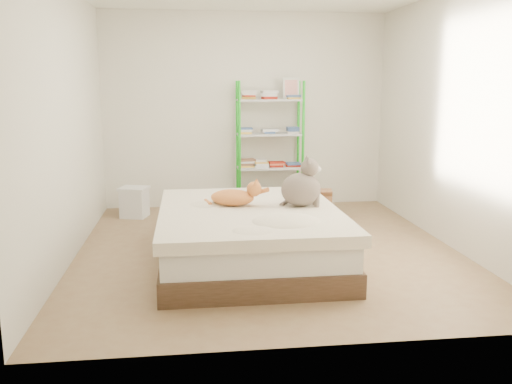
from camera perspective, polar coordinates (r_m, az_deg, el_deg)
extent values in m
cube|color=#937B57|center=(5.56, 1.19, -6.05)|extent=(3.80, 4.20, 0.01)
cube|color=silver|center=(7.40, -1.11, 8.53)|extent=(3.80, 0.01, 2.60)
cube|color=silver|center=(3.26, 6.55, 4.91)|extent=(3.80, 0.01, 2.60)
cube|color=silver|center=(5.39, -19.34, 6.86)|extent=(0.01, 4.20, 2.60)
cube|color=silver|center=(5.90, 19.98, 7.15)|extent=(0.01, 4.20, 2.60)
cube|color=brown|center=(5.13, -0.70, -6.38)|extent=(1.62, 2.02, 0.20)
cube|color=white|center=(5.07, -0.71, -4.10)|extent=(1.57, 1.96, 0.22)
cube|color=#FAE8CC|center=(5.03, -0.71, -2.33)|extent=(1.65, 2.06, 0.10)
cylinder|color=green|center=(7.05, -1.75, 4.72)|extent=(0.04, 0.04, 1.70)
cylinder|color=green|center=(7.36, -1.98, 5.00)|extent=(0.04, 0.04, 1.70)
cylinder|color=green|center=(7.17, 4.97, 4.80)|extent=(0.04, 0.04, 1.70)
cylinder|color=green|center=(7.49, 4.46, 5.08)|extent=(0.04, 0.04, 1.70)
cube|color=#BBBBBB|center=(7.38, 1.42, -0.89)|extent=(0.86, 0.34, 0.02)
cube|color=#BBBBBB|center=(7.30, 1.44, 2.57)|extent=(0.86, 0.34, 0.02)
cube|color=#BBBBBB|center=(7.24, 1.45, 6.09)|extent=(0.86, 0.34, 0.02)
cube|color=#BBBBBB|center=(7.21, 1.47, 9.65)|extent=(0.86, 0.34, 0.02)
cube|color=#A12011|center=(7.33, -0.90, -0.51)|extent=(0.20, 0.16, 0.09)
cube|color=#A12011|center=(7.41, 3.72, -0.39)|extent=(0.20, 0.16, 0.09)
cube|color=#A12011|center=(7.25, -0.91, 2.97)|extent=(0.20, 0.16, 0.09)
cube|color=#A12011|center=(7.27, 0.66, 3.00)|extent=(0.20, 0.16, 0.09)
cube|color=#A12011|center=(7.30, 2.22, 3.03)|extent=(0.20, 0.16, 0.09)
cube|color=#A12011|center=(7.34, 3.76, 3.05)|extent=(0.20, 0.16, 0.09)
cube|color=#A12011|center=(7.20, -0.92, 6.52)|extent=(0.20, 0.16, 0.09)
cube|color=#A12011|center=(7.24, 1.46, 6.54)|extent=(0.20, 0.16, 0.09)
cube|color=#A12011|center=(7.29, 3.81, 6.55)|extent=(0.20, 0.16, 0.09)
cube|color=#A12011|center=(7.17, -0.93, 10.10)|extent=(0.20, 0.16, 0.09)
cube|color=#A12011|center=(7.21, 1.48, 10.11)|extent=(0.20, 0.16, 0.09)
cube|color=#A12011|center=(7.26, 3.85, 10.09)|extent=(0.20, 0.16, 0.09)
cube|color=silver|center=(7.31, 3.72, 10.85)|extent=(0.22, 0.06, 0.28)
cube|color=#E4483E|center=(7.30, 3.73, 10.85)|extent=(0.17, 0.04, 0.22)
cube|color=#B7734B|center=(6.66, 5.64, -1.50)|extent=(0.62, 0.54, 0.38)
cube|color=#572578|center=(6.47, 6.49, -1.97)|extent=(0.32, 0.08, 0.08)
cube|color=#B7734B|center=(6.42, 6.07, -0.27)|extent=(0.56, 0.28, 0.12)
cube|color=white|center=(7.01, -12.68, -1.17)|extent=(0.37, 0.34, 0.35)
cube|color=white|center=(6.97, -12.75, 0.38)|extent=(0.40, 0.38, 0.03)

